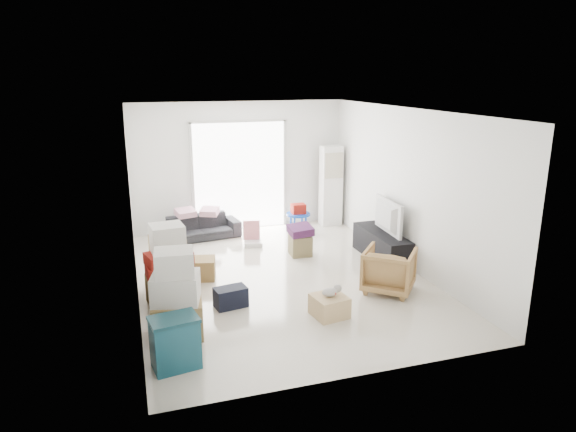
# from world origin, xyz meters

# --- Properties ---
(room_shell) EXTENTS (4.98, 6.48, 3.18)m
(room_shell) POSITION_xyz_m (0.00, 0.00, 1.35)
(room_shell) COLOR beige
(room_shell) RESTS_ON ground
(sliding_door) EXTENTS (2.10, 0.04, 2.33)m
(sliding_door) POSITION_xyz_m (0.00, 2.98, 1.24)
(sliding_door) COLOR white
(sliding_door) RESTS_ON room_shell
(ac_tower) EXTENTS (0.45, 0.30, 1.75)m
(ac_tower) POSITION_xyz_m (1.95, 2.65, 0.88)
(ac_tower) COLOR white
(ac_tower) RESTS_ON room_shell
(tv_console) EXTENTS (0.45, 1.50, 0.50)m
(tv_console) POSITION_xyz_m (2.00, 0.31, 0.25)
(tv_console) COLOR black
(tv_console) RESTS_ON room_shell
(television) EXTENTS (0.65, 1.06, 0.13)m
(television) POSITION_xyz_m (2.00, 0.31, 0.57)
(television) COLOR black
(television) RESTS_ON tv_console
(sofa) EXTENTS (1.65, 0.69, 0.63)m
(sofa) POSITION_xyz_m (-0.96, 2.50, 0.31)
(sofa) COLOR #2A2B30
(sofa) RESTS_ON room_shell
(pillow_left) EXTENTS (0.50, 0.44, 0.13)m
(pillow_left) POSITION_xyz_m (-1.22, 2.53, 0.69)
(pillow_left) COLOR #B88698
(pillow_left) RESTS_ON sofa
(pillow_right) EXTENTS (0.42, 0.39, 0.12)m
(pillow_right) POSITION_xyz_m (-0.75, 2.48, 0.68)
(pillow_right) COLOR #B88698
(pillow_right) RESTS_ON sofa
(armchair) EXTENTS (0.99, 0.99, 0.74)m
(armchair) POSITION_xyz_m (1.43, -1.01, 0.37)
(armchair) COLOR #A07C47
(armchair) RESTS_ON room_shell
(storage_bins) EXTENTS (0.59, 0.45, 0.61)m
(storage_bins) POSITION_xyz_m (-1.90, -2.20, 0.31)
(storage_bins) COLOR #144556
(storage_bins) RESTS_ON room_shell
(box_stack_a) EXTENTS (0.68, 0.59, 1.15)m
(box_stack_a) POSITION_xyz_m (-1.80, -1.46, 0.51)
(box_stack_a) COLOR olive
(box_stack_a) RESTS_ON room_shell
(box_stack_b) EXTENTS (0.70, 0.70, 1.19)m
(box_stack_b) POSITION_xyz_m (-1.80, -0.48, 0.52)
(box_stack_b) COLOR olive
(box_stack_b) RESTS_ON room_shell
(box_stack_c) EXTENTS (0.62, 0.55, 0.85)m
(box_stack_c) POSITION_xyz_m (-1.77, 0.08, 0.41)
(box_stack_c) COLOR olive
(box_stack_c) RESTS_ON room_shell
(loose_box) EXTENTS (0.48, 0.48, 0.34)m
(loose_box) POSITION_xyz_m (-1.22, 0.36, 0.17)
(loose_box) COLOR olive
(loose_box) RESTS_ON room_shell
(duffel_bag) EXTENTS (0.49, 0.34, 0.29)m
(duffel_bag) POSITION_xyz_m (-0.99, -0.84, 0.15)
(duffel_bag) COLOR black
(duffel_bag) RESTS_ON room_shell
(ottoman) EXTENTS (0.39, 0.39, 0.37)m
(ottoman) POSITION_xyz_m (0.67, 0.95, 0.19)
(ottoman) COLOR olive
(ottoman) RESTS_ON room_shell
(blanket) EXTENTS (0.42, 0.42, 0.14)m
(blanket) POSITION_xyz_m (0.67, 0.95, 0.44)
(blanket) COLOR #481D48
(blanket) RESTS_ON ottoman
(kids_table) EXTENTS (0.50, 0.50, 0.63)m
(kids_table) POSITION_xyz_m (1.06, 2.24, 0.45)
(kids_table) COLOR #0C3CB1
(kids_table) RESTS_ON room_shell
(toy_walker) EXTENTS (0.41, 0.38, 0.47)m
(toy_walker) POSITION_xyz_m (-0.04, 1.77, 0.13)
(toy_walker) COLOR silver
(toy_walker) RESTS_ON room_shell
(wood_crate) EXTENTS (0.50, 0.50, 0.29)m
(wood_crate) POSITION_xyz_m (0.25, -1.53, 0.15)
(wood_crate) COLOR #D6B87B
(wood_crate) RESTS_ON room_shell
(plush_bunny) EXTENTS (0.30, 0.16, 0.15)m
(plush_bunny) POSITION_xyz_m (0.28, -1.53, 0.36)
(plush_bunny) COLOR #B2ADA8
(plush_bunny) RESTS_ON wood_crate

